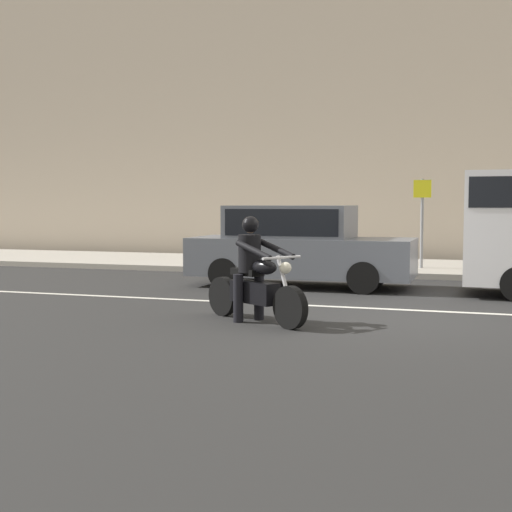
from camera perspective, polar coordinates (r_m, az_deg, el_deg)
name	(u,v)px	position (r m, az deg, el deg)	size (l,w,h in m)	color
ground_plane	(399,318)	(11.06, 11.46, -4.97)	(80.00, 80.00, 0.00)	#272727
sidewalk_slab	(434,268)	(18.97, 14.24, -0.99)	(40.00, 4.40, 0.14)	#A8A399
building_facade	(445,96)	(22.52, 15.06, 12.38)	(40.00, 1.40, 10.00)	#B7A893
lane_marking_stripe	(368,308)	(12.03, 9.03, -4.18)	(18.00, 0.14, 0.01)	silver
motorcycle_with_rider_black_leather	(254,279)	(10.44, -0.14, -1.87)	(1.90, 1.26, 1.57)	black
parked_sedan_slate_gray	(297,245)	(14.92, 3.38, 0.89)	(4.68, 1.82, 1.72)	slate
street_sign_post	(422,213)	(18.23, 13.28, 3.37)	(0.44, 0.08, 2.24)	gray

